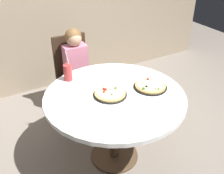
# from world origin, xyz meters

# --- Properties ---
(ground_plane) EXTENTS (8.00, 8.00, 0.00)m
(ground_plane) POSITION_xyz_m (0.00, 0.00, 0.00)
(ground_plane) COLOR slate
(dining_table) EXTENTS (1.25, 1.25, 0.75)m
(dining_table) POSITION_xyz_m (0.00, 0.00, 0.66)
(dining_table) COLOR white
(dining_table) RESTS_ON ground_plane
(chair_wooden) EXTENTS (0.41, 0.41, 0.95)m
(chair_wooden) POSITION_xyz_m (0.00, 1.01, 0.53)
(chair_wooden) COLOR #382619
(chair_wooden) RESTS_ON ground_plane
(diner_child) EXTENTS (0.27, 0.42, 1.08)m
(diner_child) POSITION_xyz_m (-0.00, 0.83, 0.48)
(diner_child) COLOR #3F4766
(diner_child) RESTS_ON ground_plane
(pizza_veggie) EXTENTS (0.30, 0.30, 0.05)m
(pizza_veggie) POSITION_xyz_m (-0.04, 0.01, 0.77)
(pizza_veggie) COLOR black
(pizza_veggie) RESTS_ON dining_table
(pizza_cheese) EXTENTS (0.31, 0.31, 0.05)m
(pizza_cheese) POSITION_xyz_m (0.34, -0.06, 0.77)
(pizza_cheese) COLOR black
(pizza_cheese) RESTS_ON dining_table
(soda_cup) EXTENTS (0.08, 0.08, 0.31)m
(soda_cup) POSITION_xyz_m (-0.26, 0.45, 0.83)
(soda_cup) COLOR #B73333
(soda_cup) RESTS_ON dining_table
(plate_small) EXTENTS (0.18, 0.18, 0.01)m
(plate_small) POSITION_xyz_m (0.12, 0.28, 0.76)
(plate_small) COLOR white
(plate_small) RESTS_ON dining_table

